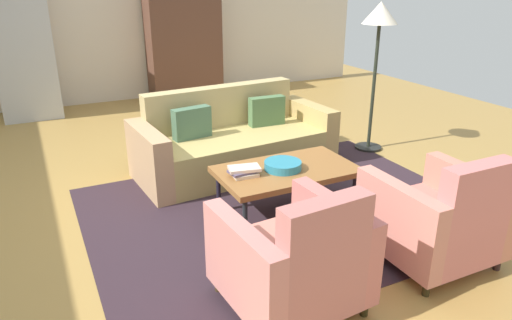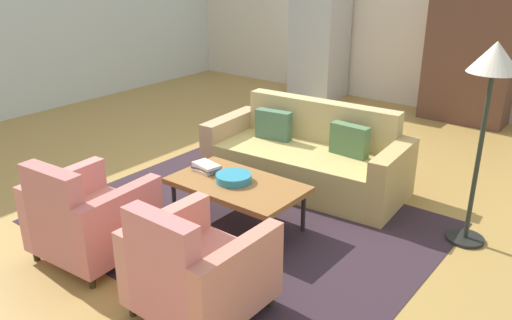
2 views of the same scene
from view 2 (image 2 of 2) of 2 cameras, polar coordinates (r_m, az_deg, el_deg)
ground_plane at (r=5.55m, az=-0.83°, el=-3.34°), size 10.72×10.72×0.00m
wall_back at (r=8.76m, az=17.24°, el=14.57°), size 8.94×0.12×2.80m
wall_left at (r=8.63m, az=-25.39°, el=13.39°), size 0.12×8.42×2.80m
area_rug at (r=4.92m, az=-1.61°, el=-6.77°), size 3.40×2.60×0.01m
couch at (r=5.64m, az=5.67°, el=0.17°), size 2.16×1.06×0.86m
coffee_table at (r=4.72m, az=-2.05°, el=-2.85°), size 1.20×0.70×0.43m
armchair_left at (r=4.45m, az=-17.84°, el=-6.24°), size 0.86×0.86×0.88m
armchair_right at (r=3.63m, az=-6.71°, el=-12.03°), size 0.80×0.80×0.88m
fruit_bowl at (r=4.71m, az=-2.43°, el=-1.94°), size 0.32×0.32×0.07m
book_stack at (r=4.95m, az=-5.39°, el=-0.79°), size 0.29×0.21×0.08m
cabinet at (r=8.21m, az=22.15°, el=9.98°), size 1.20×0.51×1.80m
refrigerator at (r=9.08m, az=6.86°, el=12.55°), size 0.80×0.73×1.85m
floor_lamp at (r=4.50m, az=24.17°, el=8.19°), size 0.40×0.40×1.72m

